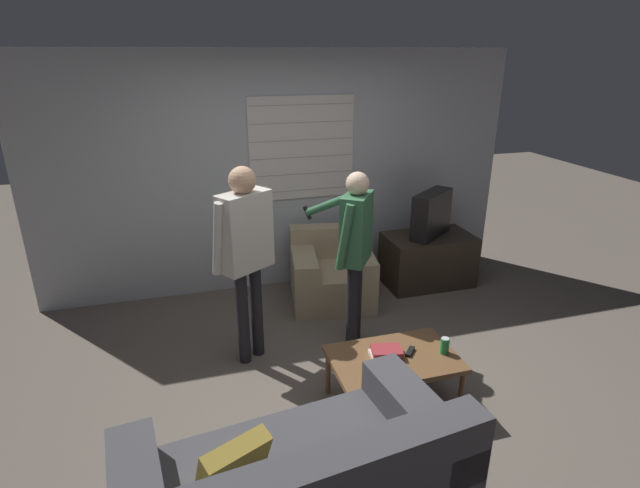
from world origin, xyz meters
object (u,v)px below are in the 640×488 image
object	(u,v)px
spare_remote	(410,352)
armchair_beige	(331,273)
tv	(431,214)
book_stack	(385,353)
coffee_table	(394,361)
person_left_standing	(245,242)
person_right_standing	(355,240)
soda_can	(445,346)

from	to	relation	value
spare_remote	armchair_beige	bearing A→B (deg)	133.21
tv	book_stack	distance (m)	2.29
armchair_beige	tv	size ratio (longest dim) A/B	1.57
armchair_beige	book_stack	bearing A→B (deg)	95.11
coffee_table	tv	xyz separation A→B (m)	(1.25, 1.86, 0.46)
book_stack	tv	bearing A→B (deg)	54.39
person_left_standing	spare_remote	bearing A→B (deg)	-73.10
tv	spare_remote	size ratio (longest dim) A/B	4.94
coffee_table	spare_remote	size ratio (longest dim) A/B	7.52
armchair_beige	coffee_table	bearing A→B (deg)	97.11
tv	spare_remote	bearing A→B (deg)	21.86
tv	person_left_standing	xyz separation A→B (m)	(-2.18, -0.93, 0.25)
coffee_table	person_right_standing	bearing A→B (deg)	89.33
coffee_table	soda_can	bearing A→B (deg)	-8.49
coffee_table	person_right_standing	distance (m)	1.11
person_left_standing	book_stack	size ratio (longest dim) A/B	6.60
person_right_standing	book_stack	size ratio (longest dim) A/B	6.20
coffee_table	book_stack	xyz separation A→B (m)	(-0.06, 0.02, 0.07)
coffee_table	tv	size ratio (longest dim) A/B	1.52
person_left_standing	soda_can	distance (m)	1.74
soda_can	person_left_standing	bearing A→B (deg)	143.06
person_right_standing	book_stack	world-z (taller)	person_right_standing
book_stack	spare_remote	xyz separation A→B (m)	(0.20, -0.01, -0.02)
coffee_table	person_left_standing	size ratio (longest dim) A/B	0.55
coffee_table	soda_can	distance (m)	0.40
tv	spare_remote	xyz separation A→B (m)	(-1.12, -1.84, -0.40)
tv	book_stack	bearing A→B (deg)	17.51
person_left_standing	spare_remote	xyz separation A→B (m)	(1.06, -0.91, -0.65)
coffee_table	person_right_standing	world-z (taller)	person_right_standing
soda_can	spare_remote	distance (m)	0.26
person_left_standing	person_right_standing	xyz separation A→B (m)	(0.94, -0.01, -0.08)
coffee_table	person_left_standing	distance (m)	1.49
book_stack	spare_remote	size ratio (longest dim) A/B	2.08
tv	soda_can	size ratio (longest dim) A/B	4.86
person_right_standing	spare_remote	bearing A→B (deg)	-137.23
tv	coffee_table	bearing A→B (deg)	19.08
armchair_beige	coffee_table	distance (m)	1.79
spare_remote	soda_can	bearing A→B (deg)	25.24
person_left_standing	coffee_table	bearing A→B (deg)	-77.43
armchair_beige	book_stack	xyz separation A→B (m)	(-0.14, -1.77, 0.15)
person_left_standing	book_stack	bearing A→B (deg)	-78.74
coffee_table	tv	bearing A→B (deg)	55.96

